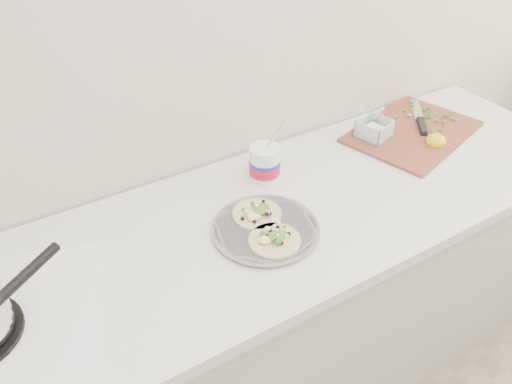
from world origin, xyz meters
TOP-DOWN VIEW (x-y plane):
  - counter at (0.00, 1.43)m, footprint 2.44×0.66m
  - taco_plate at (0.03, 1.36)m, footprint 0.30×0.31m
  - tub at (0.16, 1.58)m, footprint 0.10×0.10m
  - cutboard at (0.76, 1.55)m, footprint 0.55×0.45m

SIDE VIEW (x-z plane):
  - counter at x=0.00m, z-range 0.00..0.90m
  - taco_plate at x=0.03m, z-range 0.90..0.94m
  - cutboard at x=0.76m, z-range 0.88..0.96m
  - tub at x=0.16m, z-range 0.86..1.08m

